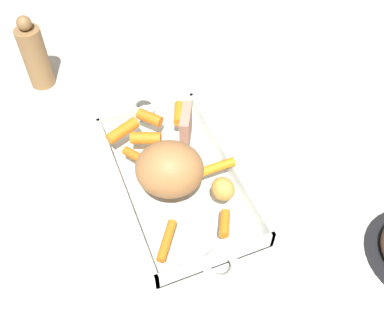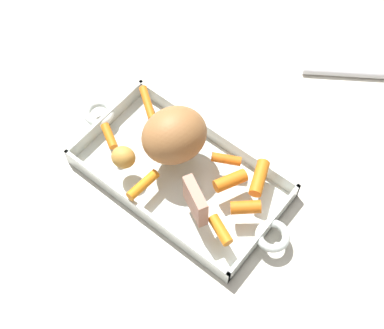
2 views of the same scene
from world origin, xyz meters
TOP-DOWN VIEW (x-y plane):
  - ground_plane at (0.00, 0.00)m, footprint 1.61×1.61m
  - roasting_dish at (0.00, 0.00)m, footprint 0.45×0.21m
  - pork_roast at (-0.03, 0.02)m, footprint 0.13×0.14m
  - roast_slice_thick at (0.07, -0.05)m, footprint 0.07×0.05m
  - baby_carrot_northwest at (-0.03, -0.07)m, footprint 0.02×0.07m
  - baby_carrot_northeast at (0.13, 0.01)m, footprint 0.05×0.05m
  - baby_carrot_southeast at (0.13, -0.05)m, footprint 0.06×0.04m
  - baby_carrot_southwest at (0.05, 0.06)m, footprint 0.05×0.04m
  - baby_carrot_center_right at (-0.14, -0.03)m, footprint 0.05×0.04m
  - baby_carrot_center_left at (0.12, 0.06)m, footprint 0.04×0.07m
  - baby_carrot_short at (0.09, 0.03)m, footprint 0.05×0.06m
  - baby_carrot_long at (-0.13, 0.07)m, footprint 0.07×0.05m
  - potato_near_roast at (-0.08, -0.05)m, footprint 0.05×0.05m
  - pepper_mill at (0.38, 0.18)m, footprint 0.05×0.05m

SIDE VIEW (x-z plane):
  - ground_plane at x=0.00m, z-range 0.00..0.00m
  - roasting_dish at x=0.00m, z-range -0.01..0.03m
  - baby_carrot_long at x=-0.13m, z-range 0.04..0.05m
  - baby_carrot_center_right at x=-0.14m, z-range 0.04..0.06m
  - baby_carrot_southwest at x=0.05m, z-range 0.04..0.06m
  - baby_carrot_northwest at x=-0.03m, z-range 0.04..0.06m
  - baby_carrot_southeast at x=0.13m, z-range 0.04..0.06m
  - baby_carrot_northeast at x=0.13m, z-range 0.04..0.06m
  - baby_carrot_center_left at x=0.12m, z-range 0.04..0.06m
  - baby_carrot_short at x=0.09m, z-range 0.04..0.06m
  - potato_near_roast at x=-0.08m, z-range 0.04..0.08m
  - roast_slice_thick at x=0.07m, z-range 0.04..0.10m
  - pepper_mill at x=0.38m, z-range -0.01..0.16m
  - pork_roast at x=-0.03m, z-range 0.04..0.14m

